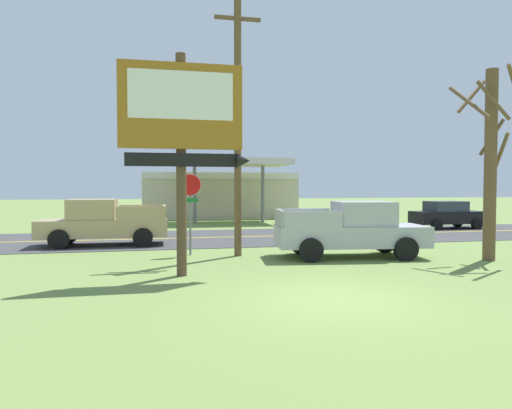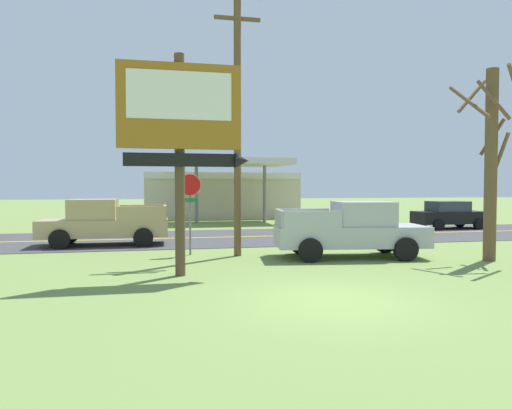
{
  "view_description": "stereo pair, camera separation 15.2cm",
  "coord_description": "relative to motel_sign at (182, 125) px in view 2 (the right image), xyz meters",
  "views": [
    {
      "loc": [
        -3.76,
        -9.36,
        2.46
      ],
      "look_at": [
        0.0,
        8.0,
        1.8
      ],
      "focal_mm": 32.44,
      "sensor_mm": 36.0,
      "label": 1
    },
    {
      "loc": [
        -3.61,
        -9.39,
        2.46
      ],
      "look_at": [
        0.0,
        8.0,
        1.8
      ],
      "focal_mm": 32.44,
      "sensor_mm": 36.0,
      "label": 2
    }
  ],
  "objects": [
    {
      "name": "road_centre_line",
      "position": [
        3.01,
        9.57,
        -4.13
      ],
      "size": [
        126.0,
        0.2,
        0.01
      ],
      "primitive_type": "cube",
      "color": "gold",
      "rests_on": "road_asphalt"
    },
    {
      "name": "stop_sign",
      "position": [
        0.46,
        4.03,
        -2.13
      ],
      "size": [
        0.8,
        0.08,
        2.95
      ],
      "color": "slate",
      "rests_on": "ground"
    },
    {
      "name": "utility_pole",
      "position": [
        2.11,
        3.49,
        1.0
      ],
      "size": [
        1.83,
        0.26,
        9.71
      ],
      "color": "brown",
      "rests_on": "ground"
    },
    {
      "name": "pickup_tan_on_road",
      "position": [
        -2.97,
        7.57,
        -3.19
      ],
      "size": [
        5.2,
        2.24,
        1.96
      ],
      "color": "tan",
      "rests_on": "ground"
    },
    {
      "name": "car_black_mid_lane",
      "position": [
        16.15,
        11.57,
        -3.32
      ],
      "size": [
        4.2,
        2.0,
        1.64
      ],
      "color": "black",
      "rests_on": "ground"
    },
    {
      "name": "motel_sign",
      "position": [
        0.0,
        0.0,
        0.0
      ],
      "size": [
        3.57,
        0.54,
        6.12
      ],
      "color": "brown",
      "rests_on": "ground"
    },
    {
      "name": "gas_station",
      "position": [
        4.24,
        24.67,
        -2.21
      ],
      "size": [
        12.0,
        11.5,
        4.4
      ],
      "color": "beige",
      "rests_on": "ground"
    },
    {
      "name": "bare_tree",
      "position": [
        10.19,
        0.69,
        -0.72
      ],
      "size": [
        2.1,
        2.09,
        6.39
      ],
      "color": "brown",
      "rests_on": "ground"
    },
    {
      "name": "pickup_silver_parked_on_lawn",
      "position": [
        6.0,
        2.35,
        -3.19
      ],
      "size": [
        5.41,
        2.73,
        1.96
      ],
      "color": "#A8AAAF",
      "rests_on": "ground"
    },
    {
      "name": "road_asphalt",
      "position": [
        3.01,
        9.57,
        -4.14
      ],
      "size": [
        140.0,
        8.0,
        0.02
      ],
      "primitive_type": "cube",
      "color": "#3D3D3F",
      "rests_on": "ground"
    },
    {
      "name": "ground_plane",
      "position": [
        3.01,
        -3.43,
        -4.15
      ],
      "size": [
        180.0,
        180.0,
        0.0
      ],
      "primitive_type": "plane",
      "color": "olive"
    }
  ]
}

